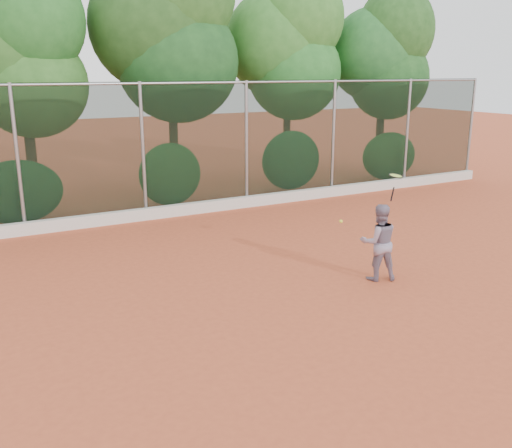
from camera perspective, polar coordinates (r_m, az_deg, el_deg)
ground at (r=9.25m, az=3.03°, el=-8.93°), size 80.00×80.00×0.00m
concrete_curb at (r=15.12m, az=-10.71°, el=1.02°), size 24.00×0.20×0.30m
tennis_player at (r=10.70m, az=12.16°, el=-1.79°), size 0.85×0.76×1.43m
chainlink_fence at (r=14.97m, az=-11.25°, el=7.52°), size 24.09×0.09×3.50m
foliage_backdrop at (r=16.62m, az=-15.79°, el=16.78°), size 23.70×3.63×7.55m
tennis_racket at (r=10.59m, az=13.78°, el=4.50°), size 0.32×0.32×0.52m
tennis_ball_in_flight at (r=9.91m, az=8.49°, el=0.26°), size 0.06×0.06×0.06m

